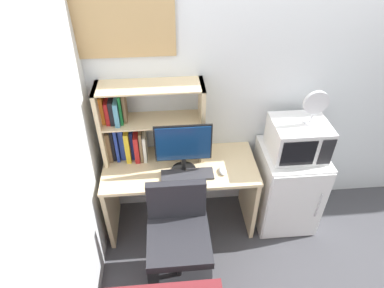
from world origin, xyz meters
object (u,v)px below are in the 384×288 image
mini_fridge (286,186)px  desk_fan (315,105)px  keyboard (187,175)px  wall_corkboard (122,21)px  monitor (183,147)px  hutch_bookshelf (136,126)px  computer_mouse (223,171)px  microwave (298,138)px  desk_chair (179,242)px

mini_fridge → desk_fan: bearing=-2.5°
keyboard → wall_corkboard: bearing=136.3°
monitor → mini_fridge: monitor is taller
monitor → desk_fan: bearing=2.9°
hutch_bookshelf → computer_mouse: (0.69, -0.27, -0.31)m
computer_mouse → microwave: microwave is taller
monitor → computer_mouse: 0.40m
hutch_bookshelf → computer_mouse: hutch_bookshelf is taller
keyboard → hutch_bookshelf: bearing=143.9°
desk_chair → wall_corkboard: bearing=111.4°
desk_fan → hutch_bookshelf: bearing=172.8°
keyboard → computer_mouse: bearing=2.9°
computer_mouse → mini_fridge: (0.63, 0.10, -0.34)m
desk_fan → desk_chair: size_ratio=0.33×
microwave → wall_corkboard: bearing=168.4°
wall_corkboard → desk_fan: bearing=-11.3°
hutch_bookshelf → computer_mouse: 0.80m
hutch_bookshelf → wall_corkboard: bearing=98.7°
computer_mouse → wall_corkboard: (-0.71, 0.38, 1.11)m
computer_mouse → desk_fan: 0.89m
monitor → mini_fridge: 1.11m
mini_fridge → microwave: (0.00, 0.00, 0.55)m
keyboard → computer_mouse: (0.29, 0.01, 0.01)m
desk_chair → wall_corkboard: size_ratio=1.20×
keyboard → mini_fridge: 0.99m
keyboard → desk_fan: size_ratio=1.49×
monitor → microwave: bearing=3.5°
wall_corkboard → computer_mouse: bearing=-28.3°
wall_corkboard → mini_fridge: bearing=-11.7°
wall_corkboard → hutch_bookshelf: bearing=-81.3°
computer_mouse → mini_fridge: bearing=9.2°
hutch_bookshelf → mini_fridge: hutch_bookshelf is taller
hutch_bookshelf → mini_fridge: (1.32, -0.17, -0.65)m
computer_mouse → desk_chair: (-0.40, -0.41, -0.35)m
microwave → hutch_bookshelf: bearing=172.7°
desk_chair → keyboard: bearing=75.7°
monitor → wall_corkboard: size_ratio=0.62×
monitor → hutch_bookshelf: bearing=148.7°
mini_fridge → desk_chair: 1.15m
keyboard → desk_fan: bearing=6.6°
mini_fridge → wall_corkboard: 2.00m
microwave → desk_fan: desk_fan is taller
desk_fan → wall_corkboard: 1.55m
computer_mouse → monitor: bearing=171.4°
monitor → desk_chair: bearing=-99.6°
mini_fridge → hutch_bookshelf: bearing=172.6°
hutch_bookshelf → microwave: (1.32, -0.17, -0.09)m
hutch_bookshelf → wall_corkboard: size_ratio=1.14×
desk_chair → microwave: bearing=26.8°
computer_mouse → desk_fan: desk_fan is taller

